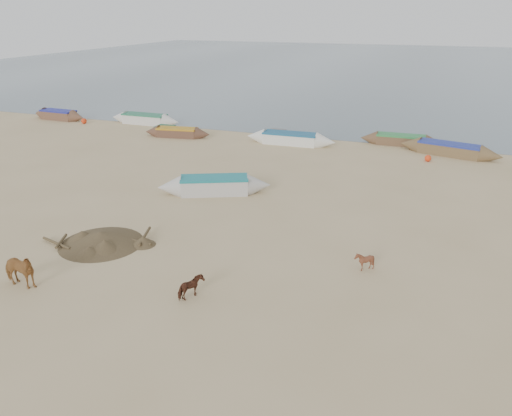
# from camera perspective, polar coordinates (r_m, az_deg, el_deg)

# --- Properties ---
(ground) EXTENTS (140.00, 140.00, 0.00)m
(ground) POSITION_cam_1_polar(r_m,az_deg,el_deg) (20.01, -4.03, -6.64)
(ground) COLOR tan
(ground) RESTS_ON ground
(sea) EXTENTS (160.00, 160.00, 0.00)m
(sea) POSITION_cam_1_polar(r_m,az_deg,el_deg) (98.71, 16.64, 15.33)
(sea) COLOR slate
(sea) RESTS_ON ground
(cow_adult) EXTENTS (1.63, 0.78, 1.36)m
(cow_adult) POSITION_cam_1_polar(r_m,az_deg,el_deg) (20.17, -25.54, -6.48)
(cow_adult) COLOR #9B6532
(cow_adult) RESTS_ON ground
(calf_front) EXTENTS (0.74, 0.66, 0.78)m
(calf_front) POSITION_cam_1_polar(r_m,az_deg,el_deg) (19.96, 12.28, -5.94)
(calf_front) COLOR brown
(calf_front) RESTS_ON ground
(calf_right) EXTENTS (0.71, 0.83, 0.83)m
(calf_right) POSITION_cam_1_polar(r_m,az_deg,el_deg) (17.84, -7.38, -9.05)
(calf_right) COLOR #4E2719
(calf_right) RESTS_ON ground
(near_canoe) EXTENTS (6.22, 3.79, 0.96)m
(near_canoe) POSITION_cam_1_polar(r_m,az_deg,el_deg) (27.62, -4.78, 2.60)
(near_canoe) COLOR beige
(near_canoe) RESTS_ON ground
(debris_pile) EXTENTS (4.03, 4.03, 0.55)m
(debris_pile) POSITION_cam_1_polar(r_m,az_deg,el_deg) (22.69, -17.31, -3.29)
(debris_pile) COLOR brown
(debris_pile) RESTS_ON ground
(waterline_canoes) EXTENTS (59.97, 5.29, 0.90)m
(waterline_canoes) POSITION_cam_1_polar(r_m,az_deg,el_deg) (38.27, 9.23, 7.73)
(waterline_canoes) COLOR brown
(waterline_canoes) RESTS_ON ground
(beach_clutter) EXTENTS (45.05, 4.52, 0.64)m
(beach_clutter) POSITION_cam_1_polar(r_m,az_deg,el_deg) (37.07, 14.73, 6.64)
(beach_clutter) COLOR #2D6443
(beach_clutter) RESTS_ON ground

